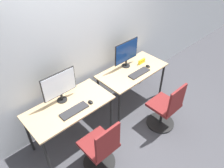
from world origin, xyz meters
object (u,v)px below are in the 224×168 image
keyboard_left (74,111)px  keyboard_right (139,73)px  monitor_left (59,86)px  mouse_left (91,102)px  mouse_right (148,66)px  office_chair_right (166,109)px  monitor_right (126,53)px  office_chair_left (101,150)px

keyboard_left → keyboard_right: 1.36m
monitor_left → mouse_left: 0.50m
mouse_left → mouse_right: 1.36m
keyboard_right → office_chair_right: office_chair_right is taller
keyboard_left → office_chair_right: office_chair_right is taller
monitor_left → keyboard_right: monitor_left is taller
monitor_right → keyboard_right: monitor_right is taller
office_chair_left → monitor_right: monitor_right is taller
office_chair_right → keyboard_right: bearing=86.4°
keyboard_left → office_chair_left: size_ratio=0.46×
office_chair_left → keyboard_right: bearing=21.1°
office_chair_left → mouse_right: office_chair_left is taller
monitor_left → keyboard_right: 1.42m
keyboard_left → office_chair_left: bearing=-87.8°
monitor_right → office_chair_right: 1.18m
mouse_left → keyboard_right: size_ratio=0.21×
office_chair_left → monitor_left: bearing=91.4°
office_chair_right → monitor_right: bearing=87.6°
mouse_left → office_chair_right: (1.04, -0.65, -0.39)m
keyboard_right → office_chair_right: (-0.04, -0.66, -0.38)m
keyboard_left → office_chair_left: 0.66m
office_chair_left → keyboard_right: 1.49m
mouse_left → office_chair_right: 1.29m
monitor_left → office_chair_left: (0.02, -0.84, -0.65)m
keyboard_left → mouse_left: (0.27, -0.02, 0.01)m
mouse_left → office_chair_right: bearing=-32.0°
keyboard_right → mouse_right: (0.27, 0.03, 0.01)m
keyboard_left → mouse_right: mouse_right is taller
mouse_left → office_chair_left: 0.69m
office_chair_right → mouse_left: bearing=148.0°
keyboard_left → office_chair_left: (0.02, -0.53, -0.38)m
mouse_left → monitor_right: bearing=16.9°
monitor_right → keyboard_right: (0.00, -0.32, -0.27)m
monitor_left → mouse_right: monitor_left is taller
mouse_left → keyboard_right: bearing=0.4°
mouse_left → office_chair_left: office_chair_left is taller
keyboard_left → office_chair_left: office_chair_left is taller
monitor_right → mouse_right: 0.48m
keyboard_left → office_chair_right: (1.32, -0.68, -0.38)m
monitor_left → mouse_right: 1.68m
monitor_left → keyboard_right: size_ratio=1.26×
mouse_left → keyboard_right: 1.09m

